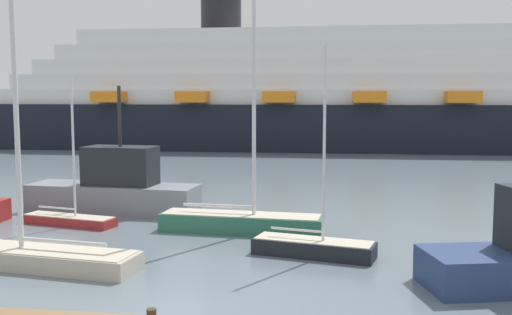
{
  "coord_description": "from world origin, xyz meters",
  "views": [
    {
      "loc": [
        4.54,
        -15.43,
        5.89
      ],
      "look_at": [
        0.0,
        15.77,
        2.64
      ],
      "focal_mm": 41.79,
      "sensor_mm": 36.0,
      "label": 1
    }
  ],
  "objects_px": {
    "sailboat_0": "(69,218)",
    "sailboat_1": "(242,218)",
    "sailboat_5": "(314,245)",
    "fishing_boat_1": "(116,188)",
    "sailboat_3": "(36,249)",
    "cruise_ship": "(364,98)"
  },
  "relations": [
    {
      "from": "sailboat_5",
      "to": "fishing_boat_1",
      "type": "relative_size",
      "value": 0.87
    },
    {
      "from": "sailboat_5",
      "to": "cruise_ship",
      "type": "bearing_deg",
      "value": 98.8
    },
    {
      "from": "sailboat_0",
      "to": "fishing_boat_1",
      "type": "height_order",
      "value": "sailboat_0"
    },
    {
      "from": "sailboat_0",
      "to": "cruise_ship",
      "type": "distance_m",
      "value": 45.38
    },
    {
      "from": "sailboat_0",
      "to": "sailboat_1",
      "type": "relative_size",
      "value": 0.53
    },
    {
      "from": "sailboat_0",
      "to": "sailboat_5",
      "type": "distance_m",
      "value": 11.98
    },
    {
      "from": "cruise_ship",
      "to": "fishing_boat_1",
      "type": "bearing_deg",
      "value": -110.27
    },
    {
      "from": "fishing_boat_1",
      "to": "cruise_ship",
      "type": "relative_size",
      "value": 0.1
    },
    {
      "from": "sailboat_5",
      "to": "cruise_ship",
      "type": "height_order",
      "value": "cruise_ship"
    },
    {
      "from": "sailboat_0",
      "to": "sailboat_1",
      "type": "bearing_deg",
      "value": 10.22
    },
    {
      "from": "sailboat_0",
      "to": "sailboat_3",
      "type": "bearing_deg",
      "value": -61.11
    },
    {
      "from": "sailboat_3",
      "to": "cruise_ship",
      "type": "height_order",
      "value": "cruise_ship"
    },
    {
      "from": "sailboat_3",
      "to": "cruise_ship",
      "type": "bearing_deg",
      "value": -97.03
    },
    {
      "from": "fishing_boat_1",
      "to": "sailboat_3",
      "type": "bearing_deg",
      "value": -80.42
    },
    {
      "from": "sailboat_1",
      "to": "sailboat_3",
      "type": "distance_m",
      "value": 8.77
    },
    {
      "from": "sailboat_3",
      "to": "sailboat_0",
      "type": "bearing_deg",
      "value": -65.91
    },
    {
      "from": "sailboat_1",
      "to": "cruise_ship",
      "type": "relative_size",
      "value": 0.14
    },
    {
      "from": "sailboat_5",
      "to": "fishing_boat_1",
      "type": "bearing_deg",
      "value": 158.9
    },
    {
      "from": "fishing_boat_1",
      "to": "cruise_ship",
      "type": "distance_m",
      "value": 41.87
    },
    {
      "from": "sailboat_1",
      "to": "cruise_ship",
      "type": "bearing_deg",
      "value": 85.37
    },
    {
      "from": "sailboat_1",
      "to": "fishing_boat_1",
      "type": "distance_m",
      "value": 8.01
    },
    {
      "from": "sailboat_3",
      "to": "cruise_ship",
      "type": "xyz_separation_m",
      "value": [
        12.8,
        49.14,
        5.09
      ]
    }
  ]
}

